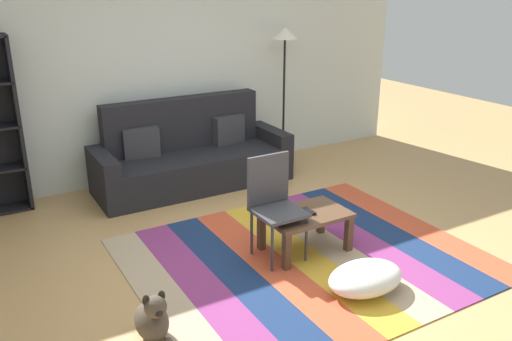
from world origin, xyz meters
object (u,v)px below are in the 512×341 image
Objects in this scene: coffee_table at (305,219)px; tv_remote at (309,211)px; couch at (191,157)px; pouf at (365,278)px; folding_chair at (274,198)px; dog at (152,319)px; standing_lamp at (285,51)px.

tv_remote reaches higher than coffee_table.
tv_remote is (0.24, -2.03, 0.04)m from couch.
couch is 2.82m from pouf.
folding_chair is at bearing 109.32° from pouf.
dog is (-1.63, 0.26, 0.04)m from pouf.
coffee_table is at bearing 6.96° from folding_chair.
standing_lamp reaches higher than couch.
coffee_table is 0.37m from folding_chair.
dog is at bearing -162.05° from coffee_table.
folding_chair is at bearing -92.09° from couch.
pouf is at bearing -91.37° from tv_remote.
dog is at bearing -118.75° from couch.
coffee_table is at bearing -84.05° from couch.
dog is 1.50m from folding_chair.
folding_chair is (1.32, 0.60, 0.37)m from dog.
couch is at bearing 61.25° from dog.
standing_lamp is (2.76, 2.68, 1.30)m from dog.
pouf is at bearing -47.46° from folding_chair.
couch reaches higher than coffee_table.
pouf is at bearing -9.22° from dog.
tv_remote is 0.36m from folding_chair.
couch is at bearing 96.13° from tv_remote.
dog is at bearing -163.35° from tv_remote.
couch is 2.51× the size of folding_chair.
tv_remote is at bearing 17.33° from dog.
couch is 2.03m from coffee_table.
dog reaches higher than tv_remote.
standing_lamp is at bearing 44.10° from dog.
standing_lamp reaches higher than tv_remote.
tv_remote is (0.01, 0.77, 0.26)m from pouf.
tv_remote reaches higher than pouf.
standing_lamp is at bearing 5.80° from couch.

